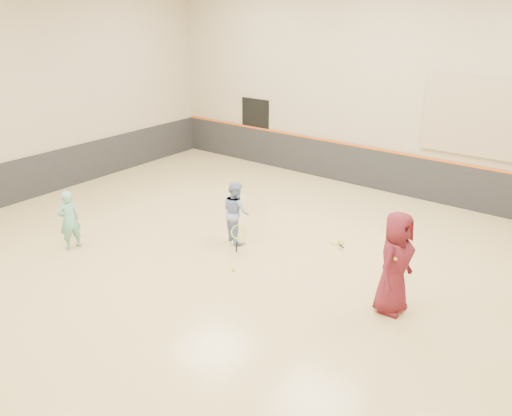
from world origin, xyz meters
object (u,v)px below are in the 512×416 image
Objects in this scene: young_man at (395,263)px; spare_racket at (337,239)px; girl at (69,220)px; instructor at (236,212)px.

spare_racket is (-2.08, 1.83, -0.87)m from young_man.
girl is 6.07m from spare_racket.
young_man reaches higher than spare_racket.
girl is 0.94× the size of instructor.
spare_racket is (1.94, 1.32, -0.64)m from instructor.
instructor is at bearing 85.47° from young_man.
girl is at bearing 109.44° from young_man.
girl is 3.72m from instructor.
instructor is at bearing 140.28° from girl.
girl is 7.04m from young_man.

